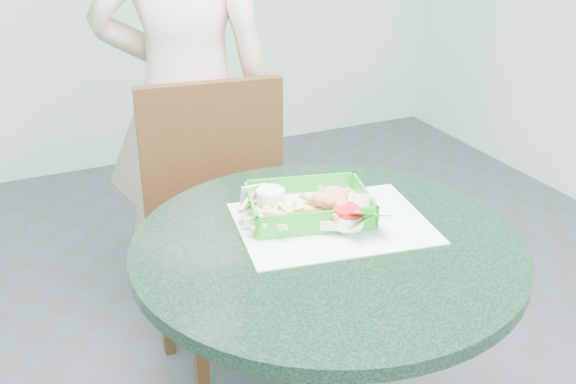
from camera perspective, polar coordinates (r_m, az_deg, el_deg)
name	(u,v)px	position (r m, az deg, el deg)	size (l,w,h in m)	color
cafe_table	(326,312)	(1.57, 3.20, -10.12)	(0.85, 0.85, 0.75)	black
dining_chair	(227,216)	(2.09, -5.18, -2.03)	(0.45, 0.45, 0.93)	black
diner_person	(186,77)	(2.24, -8.65, 9.64)	(0.65, 0.43, 1.79)	beige
placemat	(332,231)	(1.54, 3.74, -3.28)	(0.43, 0.32, 0.00)	silver
food_basket	(308,217)	(1.57, 1.73, -2.11)	(0.27, 0.20, 0.06)	#1E9123
crab_sandwich	(333,209)	(1.53, 3.84, -1.42)	(0.13, 0.13, 0.08)	#E8CD79
fries_pile	(276,220)	(1.50, -1.00, -2.42)	(0.12, 0.13, 0.05)	#D6B868
sauce_ramekin	(272,208)	(1.53, -1.39, -1.34)	(0.07, 0.07, 0.04)	white
garnish_cup	(359,220)	(1.51, 6.00, -2.37)	(0.11, 0.10, 0.04)	white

